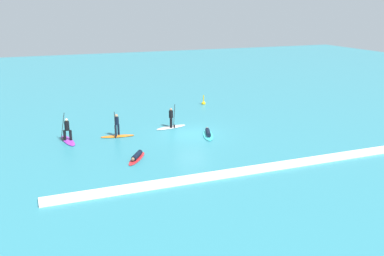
# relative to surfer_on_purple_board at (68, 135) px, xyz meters

# --- Properties ---
(ground_plane) EXTENTS (120.00, 120.00, 0.00)m
(ground_plane) POSITION_rel_surfer_on_purple_board_xyz_m (9.33, -1.66, -0.46)
(ground_plane) COLOR teal
(ground_plane) RESTS_ON ground
(surfer_on_purple_board) EXTENTS (1.14, 2.96, 2.18)m
(surfer_on_purple_board) POSITION_rel_surfer_on_purple_board_xyz_m (0.00, 0.00, 0.00)
(surfer_on_purple_board) COLOR purple
(surfer_on_purple_board) RESTS_ON ground_plane
(surfer_on_white_board) EXTENTS (2.81, 1.27, 2.08)m
(surfer_on_white_board) POSITION_rel_surfer_on_purple_board_xyz_m (8.37, 0.65, -0.01)
(surfer_on_white_board) COLOR white
(surfer_on_white_board) RESTS_ON ground_plane
(surfer_on_teal_board) EXTENTS (1.64, 3.00, 0.44)m
(surfer_on_teal_board) POSITION_rel_surfer_on_purple_board_xyz_m (10.37, -2.46, -0.31)
(surfer_on_teal_board) COLOR #33C6CC
(surfer_on_teal_board) RESTS_ON ground_plane
(surfer_on_red_board) EXTENTS (1.93, 2.52, 0.42)m
(surfer_on_red_board) POSITION_rel_surfer_on_purple_board_xyz_m (3.90, -5.58, -0.30)
(surfer_on_red_board) COLOR red
(surfer_on_red_board) RESTS_ON ground_plane
(surfer_on_orange_board) EXTENTS (2.62, 0.96, 2.05)m
(surfer_on_orange_board) POSITION_rel_surfer_on_purple_board_xyz_m (3.68, -0.24, 0.04)
(surfer_on_orange_board) COLOR orange
(surfer_on_orange_board) RESTS_ON ground_plane
(marker_buoy) EXTENTS (0.40, 0.40, 1.06)m
(marker_buoy) POSITION_rel_surfer_on_purple_board_xyz_m (14.15, 7.55, -0.31)
(marker_buoy) COLOR yellow
(marker_buoy) RESTS_ON ground_plane
(wave_crest) EXTENTS (23.43, 0.90, 0.18)m
(wave_crest) POSITION_rel_surfer_on_purple_board_xyz_m (9.33, -10.18, -0.37)
(wave_crest) COLOR white
(wave_crest) RESTS_ON ground_plane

